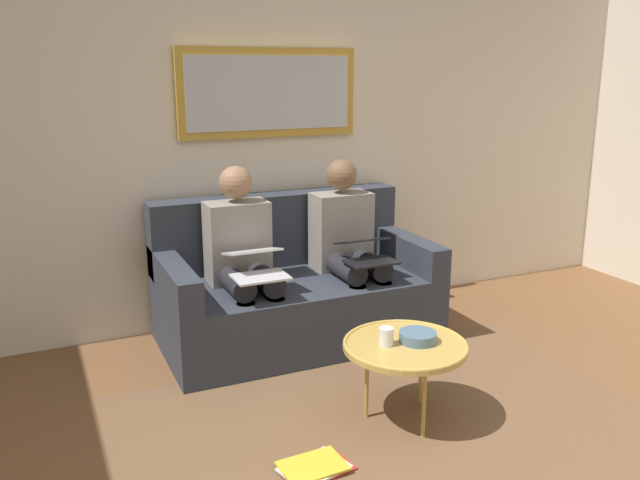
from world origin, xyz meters
TOP-DOWN VIEW (x-y plane):
  - wall_rear at (0.00, -2.60)m, footprint 6.00×0.12m
  - area_rug at (0.00, -0.85)m, footprint 2.60×1.80m
  - couch at (0.00, -2.12)m, footprint 1.70×0.90m
  - framed_mirror at (0.00, -2.51)m, footprint 1.22×0.05m
  - coffee_table at (-0.09, -0.90)m, footprint 0.61×0.61m
  - cup at (0.00, -0.92)m, footprint 0.07×0.07m
  - bowl at (-0.16, -0.90)m, footprint 0.18×0.18m
  - person_left at (-0.36, -2.05)m, footprint 0.38×0.58m
  - laptop_black at (-0.36, -1.80)m, footprint 0.30×0.33m
  - person_right at (0.36, -2.05)m, footprint 0.38×0.58m
  - laptop_silver at (0.36, -1.81)m, footprint 0.31×0.36m
  - magazine_stack at (0.48, -0.68)m, footprint 0.34×0.27m

SIDE VIEW (x-z plane):
  - area_rug at x=0.00m, z-range 0.00..0.01m
  - magazine_stack at x=0.48m, z-range 0.00..0.04m
  - couch at x=0.00m, z-range -0.14..0.76m
  - coffee_table at x=-0.09m, z-range 0.19..0.61m
  - bowl at x=-0.16m, z-range 0.41..0.46m
  - cup at x=0.00m, z-range 0.41..0.50m
  - person_left at x=-0.36m, z-range 0.04..1.18m
  - person_right at x=0.36m, z-range 0.04..1.18m
  - laptop_black at x=-0.36m, z-range 0.55..0.69m
  - laptop_silver at x=0.36m, z-range 0.55..0.71m
  - wall_rear at x=0.00m, z-range 0.00..2.60m
  - framed_mirror at x=0.00m, z-range 1.26..1.84m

